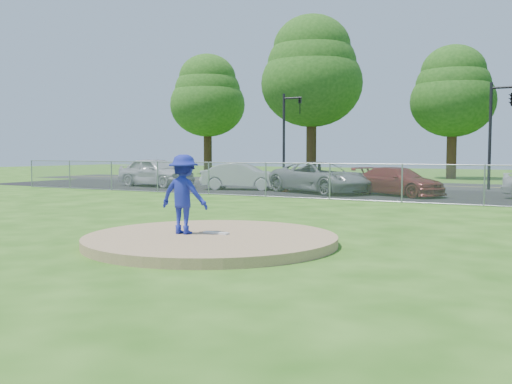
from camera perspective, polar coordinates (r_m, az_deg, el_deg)
ground at (r=21.30m, az=10.42°, el=-1.37°), size 120.00×120.00×0.00m
pitchers_mound at (r=12.27m, az=-4.51°, el=-4.77°), size 5.40×5.40×0.20m
pitching_rubber at (r=12.42m, az=-4.01°, el=-4.10°), size 0.60×0.15×0.04m
chain_link_fence at (r=23.15m, az=12.00°, el=0.90°), size 40.00×0.06×1.50m
parking_lot at (r=27.53m, az=14.69°, el=-0.22°), size 50.00×8.00×0.01m
street at (r=34.84m, az=17.70°, el=0.58°), size 60.00×7.00×0.01m
tree_far_left at (r=52.04m, az=-4.88°, el=9.60°), size 6.72×6.72×10.74m
tree_left at (r=45.21m, az=5.60°, el=11.96°), size 7.84×7.84×12.53m
tree_center at (r=45.02m, az=19.10°, el=9.52°), size 6.16×6.16×9.84m
traffic_signal_left at (r=35.68m, az=3.14°, el=6.23°), size 1.28×0.20×5.60m
traffic_signal_center at (r=32.36m, az=24.16°, el=8.34°), size 1.42×2.48×5.60m
pitcher at (r=12.43m, az=-7.23°, el=-0.23°), size 1.15×0.71×1.72m
traffic_cone at (r=28.49m, az=3.00°, el=0.69°), size 0.32×0.32×0.63m
parked_car_silver at (r=33.08m, az=-9.99°, el=1.99°), size 5.15×2.72×1.67m
parked_car_white at (r=29.87m, az=-1.40°, el=1.58°), size 4.47×2.53×1.39m
parked_car_gray at (r=27.61m, az=6.44°, el=1.46°), size 5.92×4.46×1.49m
parked_car_darkred at (r=26.46m, az=14.06°, el=1.03°), size 4.78×3.49×1.29m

